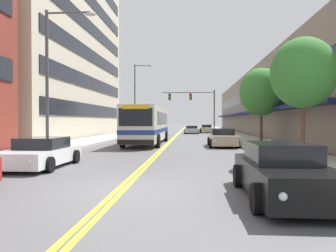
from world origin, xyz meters
name	(u,v)px	position (x,y,z in m)	size (l,w,h in m)	color
ground_plane	(177,134)	(0.00, 37.00, 0.00)	(240.00, 240.00, 0.00)	#565659
sidewalk_left	(126,134)	(-7.30, 37.00, 0.09)	(3.59, 106.00, 0.18)	#B2ADA5
sidewalk_right	(229,134)	(7.30, 37.00, 0.09)	(3.59, 106.00, 0.18)	#B2ADA5
centre_line	(177,134)	(0.00, 37.00, 0.00)	(0.34, 106.00, 0.01)	yellow
office_tower_left	(41,30)	(-15.33, 27.53, 12.40)	(12.08, 28.21, 24.80)	beige
storefront_row_right	(274,105)	(13.32, 37.00, 4.16)	(9.10, 68.00, 8.33)	gray
city_bus	(148,123)	(-1.68, 18.33, 1.73)	(2.85, 12.13, 3.05)	silver
car_dark_grey_parked_left_near	(143,130)	(-4.42, 33.78, 0.64)	(2.09, 4.76, 1.39)	#38383D
car_white_parked_left_far	(41,153)	(-4.31, 4.18, 0.58)	(2.21, 4.62, 1.24)	white
car_black_parked_right_foreground	(282,173)	(4.26, -0.76, 0.65)	(2.02, 4.68, 1.38)	black
car_beige_parked_right_mid	(223,138)	(4.33, 15.66, 0.63)	(2.12, 4.51, 1.34)	#BCAD89
car_champagne_parked_right_far	(206,129)	(4.42, 43.97, 0.62)	(2.06, 4.51, 1.30)	beige
car_silver_moving_lead	(192,130)	(2.05, 40.50, 0.56)	(2.17, 4.75, 1.18)	#B7B7BC
traffic_signal_mast	(196,102)	(2.58, 37.34, 4.54)	(7.50, 0.38, 6.29)	#47474C
street_lamp_left_near	(54,69)	(-4.91, 6.98, 4.54)	(2.61, 0.28, 7.52)	#47474C
street_lamp_left_far	(137,94)	(-4.99, 32.73, 5.39)	(2.47, 0.28, 9.18)	#47474C
street_tree_right_near	(303,73)	(6.85, 5.54, 4.02)	(2.80, 2.80, 5.39)	brown
street_tree_right_mid	(261,92)	(7.61, 17.74, 4.27)	(3.49, 3.49, 6.02)	brown
fire_hydrant	(269,147)	(5.95, 7.80, 0.59)	(0.34, 0.26, 0.82)	#B7B7BC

